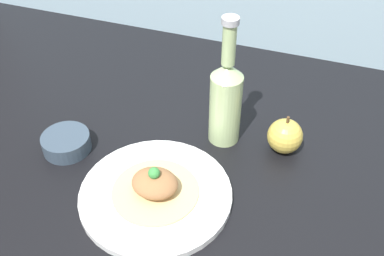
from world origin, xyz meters
The scene contains 6 objects.
ground_plane centered at (0.00, 0.00, -2.00)cm, with size 180.00×110.00×4.00cm, color black.
plate centered at (-8.40, -5.84, 0.88)cm, with size 27.91×27.91×1.65cm.
plated_food centered at (-8.40, -5.84, 3.20)cm, with size 15.88×15.88×6.04cm.
cider_bottle centered at (-1.34, 14.00, 10.28)cm, with size 6.41×6.41×27.66cm.
apple centered at (11.15, 14.64, 3.56)cm, with size 7.12×7.12×8.48cm.
dipping_bowl centered at (-30.50, 0.48, 1.72)cm, with size 9.73×9.73×3.44cm.
Camera 1 is at (15.83, -54.57, 63.50)cm, focal length 42.00 mm.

